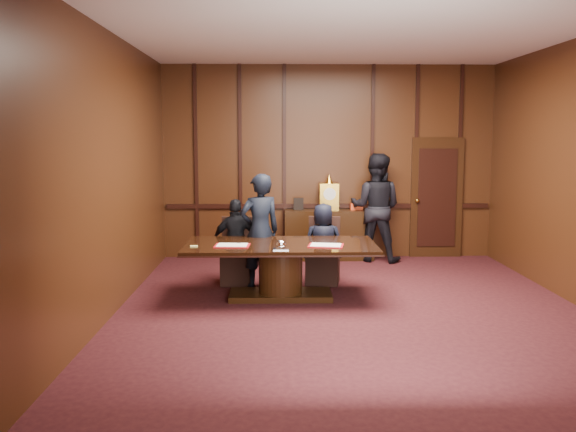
# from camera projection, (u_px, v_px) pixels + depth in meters

# --- Properties ---
(room) EXTENTS (7.00, 7.04, 3.50)m
(room) POSITION_uv_depth(u_px,v_px,m) (356.00, 175.00, 7.78)
(room) COLOR black
(room) RESTS_ON ground
(sideboard) EXTENTS (1.60, 0.45, 1.54)m
(sideboard) POSITION_uv_depth(u_px,v_px,m) (329.00, 233.00, 11.03)
(sideboard) COLOR black
(sideboard) RESTS_ON ground
(conference_table) EXTENTS (2.62, 1.32, 0.76)m
(conference_table) POSITION_uv_depth(u_px,v_px,m) (281.00, 262.00, 8.35)
(conference_table) COLOR black
(conference_table) RESTS_ON ground
(folder_left) EXTENTS (0.48, 0.36, 0.02)m
(folder_left) POSITION_uv_depth(u_px,v_px,m) (232.00, 245.00, 8.13)
(folder_left) COLOR #B01016
(folder_left) RESTS_ON conference_table
(folder_right) EXTENTS (0.51, 0.40, 0.02)m
(folder_right) POSITION_uv_depth(u_px,v_px,m) (326.00, 245.00, 8.13)
(folder_right) COLOR #B01016
(folder_right) RESTS_ON conference_table
(inkstand) EXTENTS (0.20, 0.14, 0.12)m
(inkstand) POSITION_uv_depth(u_px,v_px,m) (281.00, 245.00, 7.86)
(inkstand) COLOR white
(inkstand) RESTS_ON conference_table
(notepad) EXTENTS (0.11, 0.09, 0.01)m
(notepad) POSITION_uv_depth(u_px,v_px,m) (194.00, 246.00, 8.08)
(notepad) COLOR #DCD16B
(notepad) RESTS_ON conference_table
(chair_left) EXTENTS (0.48, 0.48, 0.99)m
(chair_left) POSITION_uv_depth(u_px,v_px,m) (237.00, 264.00, 9.23)
(chair_left) COLOR black
(chair_left) RESTS_ON ground
(chair_right) EXTENTS (0.56, 0.56, 0.99)m
(chair_right) POSITION_uv_depth(u_px,v_px,m) (323.00, 264.00, 9.26)
(chair_right) COLOR black
(chair_right) RESTS_ON ground
(signatory_left) EXTENTS (0.77, 0.35, 1.29)m
(signatory_left) POSITION_uv_depth(u_px,v_px,m) (237.00, 242.00, 9.11)
(signatory_left) COLOR black
(signatory_left) RESTS_ON ground
(signatory_right) EXTENTS (0.61, 0.40, 1.23)m
(signatory_right) POSITION_uv_depth(u_px,v_px,m) (323.00, 244.00, 9.14)
(signatory_right) COLOR black
(signatory_right) RESTS_ON ground
(witness_left) EXTENTS (0.72, 0.60, 1.68)m
(witness_left) POSITION_uv_depth(u_px,v_px,m) (260.00, 231.00, 8.92)
(witness_left) COLOR black
(witness_left) RESTS_ON ground
(witness_right) EXTENTS (1.12, 1.00, 1.92)m
(witness_right) POSITION_uv_depth(u_px,v_px,m) (376.00, 208.00, 10.83)
(witness_right) COLOR black
(witness_right) RESTS_ON ground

